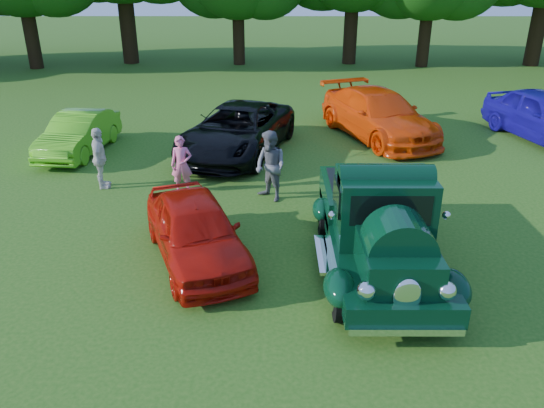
{
  "coord_description": "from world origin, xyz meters",
  "views": [
    {
      "loc": [
        -0.88,
        -9.14,
        5.58
      ],
      "look_at": [
        -0.9,
        0.85,
        1.1
      ],
      "focal_mm": 35.0,
      "sensor_mm": 36.0,
      "label": 1
    }
  ],
  "objects_px": {
    "back_car_orange": "(378,115)",
    "red_convertible": "(196,230)",
    "back_car_black": "(237,130)",
    "spectator_grey": "(270,166)",
    "spectator_pink": "(182,165)",
    "hero_pickup": "(379,226)",
    "back_car_lime": "(79,134)",
    "spectator_white": "(100,158)"
  },
  "relations": [
    {
      "from": "hero_pickup",
      "to": "back_car_lime",
      "type": "distance_m",
      "value": 11.04
    },
    {
      "from": "red_convertible",
      "to": "back_car_lime",
      "type": "xyz_separation_m",
      "value": [
        -4.72,
        6.91,
        -0.03
      ]
    },
    {
      "from": "red_convertible",
      "to": "spectator_grey",
      "type": "relative_size",
      "value": 2.18
    },
    {
      "from": "back_car_orange",
      "to": "spectator_pink",
      "type": "relative_size",
      "value": 3.64
    },
    {
      "from": "back_car_lime",
      "to": "back_car_black",
      "type": "xyz_separation_m",
      "value": [
        5.14,
        -0.03,
        0.13
      ]
    },
    {
      "from": "back_car_orange",
      "to": "spectator_pink",
      "type": "height_order",
      "value": "back_car_orange"
    },
    {
      "from": "spectator_pink",
      "to": "red_convertible",
      "type": "bearing_deg",
      "value": -80.75
    },
    {
      "from": "red_convertible",
      "to": "back_car_orange",
      "type": "distance_m",
      "value": 10.16
    },
    {
      "from": "back_car_black",
      "to": "spectator_grey",
      "type": "xyz_separation_m",
      "value": [
        1.09,
        -3.76,
        0.14
      ]
    },
    {
      "from": "hero_pickup",
      "to": "spectator_grey",
      "type": "relative_size",
      "value": 2.9
    },
    {
      "from": "back_car_orange",
      "to": "red_convertible",
      "type": "bearing_deg",
      "value": -142.19
    },
    {
      "from": "hero_pickup",
      "to": "back_car_lime",
      "type": "height_order",
      "value": "hero_pickup"
    },
    {
      "from": "back_car_lime",
      "to": "back_car_orange",
      "type": "relative_size",
      "value": 0.7
    },
    {
      "from": "spectator_pink",
      "to": "spectator_white",
      "type": "height_order",
      "value": "spectator_white"
    },
    {
      "from": "back_car_orange",
      "to": "back_car_black",
      "type": "bearing_deg",
      "value": 179.38
    },
    {
      "from": "spectator_white",
      "to": "back_car_lime",
      "type": "bearing_deg",
      "value": 16.02
    },
    {
      "from": "back_car_lime",
      "to": "back_car_orange",
      "type": "height_order",
      "value": "back_car_orange"
    },
    {
      "from": "red_convertible",
      "to": "spectator_pink",
      "type": "height_order",
      "value": "spectator_pink"
    },
    {
      "from": "back_car_lime",
      "to": "hero_pickup",
      "type": "bearing_deg",
      "value": -34.71
    },
    {
      "from": "back_car_black",
      "to": "spectator_pink",
      "type": "bearing_deg",
      "value": -94.61
    },
    {
      "from": "back_car_orange",
      "to": "spectator_grey",
      "type": "bearing_deg",
      "value": -145.04
    },
    {
      "from": "back_car_lime",
      "to": "spectator_grey",
      "type": "relative_size",
      "value": 2.15
    },
    {
      "from": "back_car_black",
      "to": "spectator_pink",
      "type": "relative_size",
      "value": 3.62
    },
    {
      "from": "back_car_orange",
      "to": "spectator_white",
      "type": "xyz_separation_m",
      "value": [
        -8.41,
        -4.75,
        0.03
      ]
    },
    {
      "from": "hero_pickup",
      "to": "back_car_orange",
      "type": "distance_m",
      "value": 9.09
    },
    {
      "from": "back_car_lime",
      "to": "spectator_grey",
      "type": "bearing_deg",
      "value": -25.48
    },
    {
      "from": "back_car_black",
      "to": "spectator_white",
      "type": "distance_m",
      "value": 4.61
    },
    {
      "from": "back_car_lime",
      "to": "spectator_white",
      "type": "distance_m",
      "value": 3.39
    },
    {
      "from": "hero_pickup",
      "to": "back_car_lime",
      "type": "xyz_separation_m",
      "value": [
        -8.38,
        7.18,
        -0.25
      ]
    },
    {
      "from": "hero_pickup",
      "to": "spectator_pink",
      "type": "bearing_deg",
      "value": 139.17
    },
    {
      "from": "red_convertible",
      "to": "spectator_white",
      "type": "bearing_deg",
      "value": 107.23
    },
    {
      "from": "back_car_black",
      "to": "back_car_lime",
      "type": "bearing_deg",
      "value": -163.48
    },
    {
      "from": "red_convertible",
      "to": "spectator_white",
      "type": "relative_size",
      "value": 2.36
    },
    {
      "from": "spectator_grey",
      "to": "hero_pickup",
      "type": "bearing_deg",
      "value": -9.7
    },
    {
      "from": "red_convertible",
      "to": "back_car_black",
      "type": "distance_m",
      "value": 6.9
    },
    {
      "from": "spectator_grey",
      "to": "spectator_pink",
      "type": "bearing_deg",
      "value": -144.57
    },
    {
      "from": "hero_pickup",
      "to": "spectator_pink",
      "type": "relative_size",
      "value": 3.44
    },
    {
      "from": "back_car_black",
      "to": "back_car_orange",
      "type": "distance_m",
      "value": 5.19
    },
    {
      "from": "spectator_pink",
      "to": "spectator_white",
      "type": "distance_m",
      "value": 2.28
    },
    {
      "from": "back_car_orange",
      "to": "spectator_white",
      "type": "distance_m",
      "value": 9.66
    },
    {
      "from": "spectator_white",
      "to": "back_car_black",
      "type": "bearing_deg",
      "value": -62.27
    },
    {
      "from": "back_car_black",
      "to": "spectator_grey",
      "type": "height_order",
      "value": "spectator_grey"
    }
  ]
}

